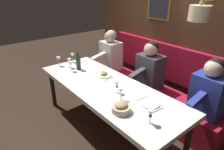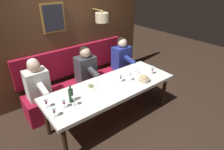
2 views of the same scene
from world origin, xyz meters
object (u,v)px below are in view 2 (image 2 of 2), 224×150
(diner_nearest, at_px, (122,55))
(bread_bowl, at_px, (144,79))
(diner_near, at_px, (86,66))
(wine_glass_5, at_px, (74,99))
(diner_middle, at_px, (37,81))
(wine_glass_3, at_px, (130,75))
(dining_table, at_px, (111,89))
(wine_glass_0, at_px, (152,69))
(wine_glass_2, at_px, (121,77))
(wine_bottle, at_px, (71,95))
(wine_glass_4, at_px, (46,101))
(wine_glass_6, at_px, (64,102))
(wine_glass_1, at_px, (54,110))

(diner_nearest, bearing_deg, bread_bowl, 159.31)
(diner_near, distance_m, wine_glass_5, 1.29)
(diner_middle, bearing_deg, bread_bowl, -125.03)
(wine_glass_3, xyz_separation_m, wine_glass_5, (-0.04, 1.19, 0.00))
(dining_table, height_order, diner_nearest, diner_nearest)
(diner_middle, relative_size, wine_glass_0, 4.82)
(diner_nearest, height_order, bread_bowl, diner_nearest)
(diner_near, distance_m, wine_glass_2, 0.91)
(wine_bottle, bearing_deg, wine_glass_4, 76.16)
(wine_glass_0, bearing_deg, wine_bottle, 84.62)
(diner_middle, xyz_separation_m, wine_glass_2, (-0.89, -1.24, 0.04))
(wine_glass_3, relative_size, bread_bowl, 0.75)
(diner_nearest, relative_size, wine_bottle, 2.64)
(wine_glass_2, height_order, wine_glass_6, same)
(wine_glass_5, distance_m, bread_bowl, 1.40)
(diner_nearest, distance_m, diner_middle, 2.03)
(bread_bowl, bearing_deg, wine_glass_6, 83.43)
(wine_glass_1, bearing_deg, wine_glass_6, -62.03)
(wine_glass_3, bearing_deg, bread_bowl, -129.90)
(wine_glass_0, xyz_separation_m, wine_glass_1, (-0.02, 2.07, 0.00))
(diner_near, bearing_deg, wine_glass_1, 132.47)
(wine_glass_3, bearing_deg, diner_near, 21.37)
(diner_middle, xyz_separation_m, wine_glass_5, (-1.00, -0.22, 0.04))
(wine_glass_2, xyz_separation_m, wine_glass_5, (-0.11, 1.02, 0.00))
(dining_table, bearing_deg, wine_glass_5, 98.30)
(wine_glass_5, distance_m, wine_bottle, 0.13)
(dining_table, distance_m, wine_glass_2, 0.29)
(dining_table, bearing_deg, wine_glass_3, -101.45)
(bread_bowl, bearing_deg, diner_middle, 54.97)
(wine_glass_5, bearing_deg, diner_near, -39.17)
(diner_near, height_order, wine_glass_0, diner_near)
(wine_glass_6, distance_m, wine_bottle, 0.18)
(wine_glass_4, distance_m, wine_bottle, 0.37)
(wine_glass_1, height_order, bread_bowl, wine_glass_1)
(diner_middle, bearing_deg, wine_glass_6, -175.34)
(wine_glass_2, height_order, wine_bottle, wine_bottle)
(wine_glass_5, relative_size, wine_bottle, 0.55)
(wine_bottle, distance_m, bread_bowl, 1.39)
(wine_glass_6, height_order, wine_bottle, wine_bottle)
(diner_nearest, distance_m, wine_bottle, 1.99)
(wine_glass_1, xyz_separation_m, wine_glass_3, (0.09, -1.53, 0.00))
(diner_middle, relative_size, wine_bottle, 2.64)
(dining_table, distance_m, diner_nearest, 1.35)
(wine_glass_5, bearing_deg, wine_glass_1, 99.45)
(wine_glass_0, distance_m, wine_glass_5, 1.73)
(wine_glass_4, bearing_deg, wine_bottle, -103.84)
(diner_nearest, height_order, wine_bottle, diner_nearest)
(wine_glass_1, relative_size, wine_glass_4, 1.00)
(diner_nearest, bearing_deg, wine_glass_3, 147.02)
(wine_glass_2, height_order, wine_glass_3, same)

